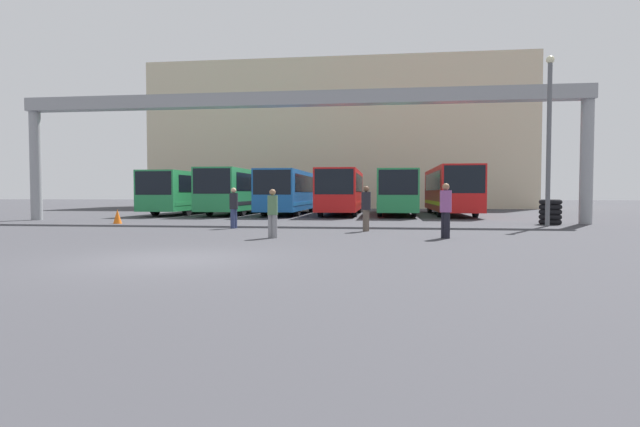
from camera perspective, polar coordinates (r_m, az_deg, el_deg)
ground_plane at (r=11.81m, az=-16.59°, el=-5.08°), size 200.00×200.00×0.00m
building_backdrop at (r=55.05m, az=2.28°, el=8.48°), size 38.54×12.00×14.77m
overhead_gantry at (r=26.41m, az=-3.27°, el=11.43°), size 29.62×0.80×6.73m
bus_slot_0 at (r=37.71m, az=-14.68°, el=2.58°), size 2.58×11.66×2.95m
bus_slot_1 at (r=36.76m, az=-9.10°, el=2.77°), size 2.59×12.23×3.11m
bus_slot_2 at (r=35.51m, az=-3.48°, el=2.71°), size 2.54×11.48×3.00m
bus_slot_3 at (r=34.57m, az=2.47°, el=2.75°), size 2.53×10.59×3.03m
bus_slot_4 at (r=35.20m, az=8.64°, el=2.66°), size 2.49×12.06×2.97m
bus_slot_5 at (r=35.43m, az=14.69°, el=2.81°), size 2.53×11.95×3.19m
pedestrian_mid_left at (r=17.10m, az=14.17°, el=0.49°), size 0.38×0.38×1.83m
pedestrian_far_center at (r=16.80m, az=-5.44°, el=0.17°), size 0.34×0.34×1.64m
pedestrian_near_left at (r=21.58m, az=-9.83°, el=0.76°), size 0.36×0.36×1.74m
pedestrian_near_right at (r=19.69m, az=5.29°, el=0.71°), size 0.37×0.37×1.79m
traffic_cone at (r=26.49m, az=-22.14°, el=-0.32°), size 0.41×0.41×0.71m
tire_stack at (r=26.34m, az=24.83°, el=0.16°), size 1.04×1.04×1.20m
lamp_post at (r=25.05m, az=24.70°, el=8.31°), size 0.36×0.36×7.68m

